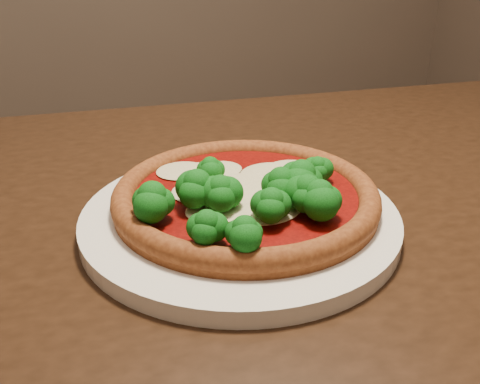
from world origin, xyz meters
name	(u,v)px	position (x,y,z in m)	size (l,w,h in m)	color
dining_table	(283,265)	(-0.15, -0.24, 0.66)	(1.33, 0.97, 0.75)	black
plate	(240,218)	(-0.22, -0.28, 0.76)	(0.33, 0.33, 0.02)	white
pizza	(247,194)	(-0.21, -0.28, 0.79)	(0.29, 0.29, 0.06)	brown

